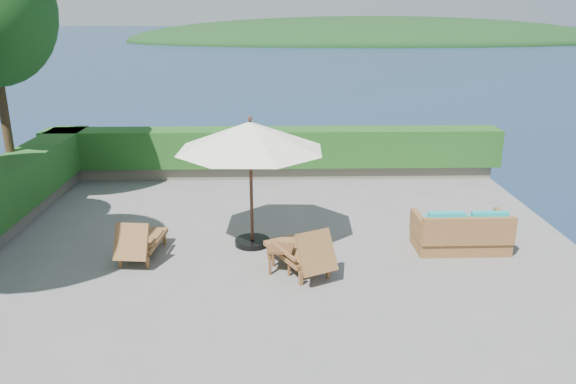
{
  "coord_description": "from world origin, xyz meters",
  "views": [
    {
      "loc": [
        0.06,
        -9.42,
        4.4
      ],
      "look_at": [
        0.3,
        0.8,
        1.1
      ],
      "focal_mm": 35.0,
      "sensor_mm": 36.0,
      "label": 1
    }
  ],
  "objects_px": {
    "side_table": "(281,251)",
    "wicker_loveseat": "(461,234)",
    "lounge_right": "(302,252)",
    "patio_umbrella": "(250,137)",
    "lounge_left": "(140,241)"
  },
  "relations": [
    {
      "from": "side_table",
      "to": "wicker_loveseat",
      "type": "bearing_deg",
      "value": 13.57
    },
    {
      "from": "patio_umbrella",
      "to": "lounge_right",
      "type": "xyz_separation_m",
      "value": [
        0.92,
        -1.24,
        -1.79
      ]
    },
    {
      "from": "side_table",
      "to": "lounge_left",
      "type": "bearing_deg",
      "value": 167.05
    },
    {
      "from": "patio_umbrella",
      "to": "wicker_loveseat",
      "type": "height_order",
      "value": "patio_umbrella"
    },
    {
      "from": "side_table",
      "to": "wicker_loveseat",
      "type": "relative_size",
      "value": 0.28
    },
    {
      "from": "lounge_right",
      "to": "wicker_loveseat",
      "type": "xyz_separation_m",
      "value": [
        3.11,
        0.88,
        -0.04
      ]
    },
    {
      "from": "lounge_left",
      "to": "lounge_right",
      "type": "relative_size",
      "value": 0.89
    },
    {
      "from": "patio_umbrella",
      "to": "lounge_right",
      "type": "height_order",
      "value": "patio_umbrella"
    },
    {
      "from": "lounge_right",
      "to": "side_table",
      "type": "height_order",
      "value": "lounge_right"
    },
    {
      "from": "patio_umbrella",
      "to": "lounge_right",
      "type": "bearing_deg",
      "value": -53.44
    },
    {
      "from": "lounge_left",
      "to": "side_table",
      "type": "height_order",
      "value": "lounge_left"
    },
    {
      "from": "lounge_left",
      "to": "wicker_loveseat",
      "type": "height_order",
      "value": "wicker_loveseat"
    },
    {
      "from": "patio_umbrella",
      "to": "lounge_left",
      "type": "bearing_deg",
      "value": -163.63
    },
    {
      "from": "wicker_loveseat",
      "to": "side_table",
      "type": "bearing_deg",
      "value": -167.11
    },
    {
      "from": "lounge_left",
      "to": "patio_umbrella",
      "type": "bearing_deg",
      "value": 21.82
    }
  ]
}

